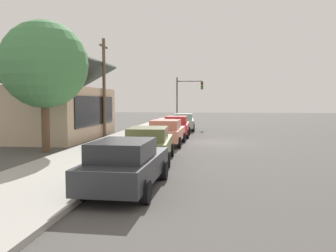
{
  "coord_description": "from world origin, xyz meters",
  "views": [
    {
      "loc": [
        -23.79,
        -0.0,
        2.77
      ],
      "look_at": [
        -2.2,
        2.63,
        1.23
      ],
      "focal_mm": 38.11,
      "sensor_mm": 36.0,
      "label": 1
    }
  ],
  "objects_px": {
    "car_seafoam": "(183,122)",
    "traffic_light_main": "(187,94)",
    "car_olive": "(149,144)",
    "car_charcoal": "(126,164)",
    "shade_tree": "(44,65)",
    "car_coral": "(166,132)",
    "utility_pole_wooden": "(104,86)",
    "car_cherry": "(177,126)",
    "fire_hydrant_red": "(102,159)"
  },
  "relations": [
    {
      "from": "traffic_light_main",
      "to": "utility_pole_wooden",
      "type": "bearing_deg",
      "value": 151.8
    },
    {
      "from": "utility_pole_wooden",
      "to": "car_cherry",
      "type": "bearing_deg",
      "value": -82.2
    },
    {
      "from": "car_charcoal",
      "to": "car_seafoam",
      "type": "relative_size",
      "value": 1.04
    },
    {
      "from": "car_olive",
      "to": "utility_pole_wooden",
      "type": "xyz_separation_m",
      "value": [
        10.79,
        5.39,
        3.11
      ]
    },
    {
      "from": "car_coral",
      "to": "car_olive",
      "type": "bearing_deg",
      "value": -179.35
    },
    {
      "from": "shade_tree",
      "to": "utility_pole_wooden",
      "type": "xyz_separation_m",
      "value": [
        8.59,
        -0.6,
        -0.73
      ]
    },
    {
      "from": "car_olive",
      "to": "shade_tree",
      "type": "distance_m",
      "value": 7.46
    },
    {
      "from": "car_coral",
      "to": "utility_pole_wooden",
      "type": "height_order",
      "value": "utility_pole_wooden"
    },
    {
      "from": "car_charcoal",
      "to": "car_seafoam",
      "type": "distance_m",
      "value": 22.37
    },
    {
      "from": "traffic_light_main",
      "to": "car_charcoal",
      "type": "bearing_deg",
      "value": 179.85
    },
    {
      "from": "car_seafoam",
      "to": "traffic_light_main",
      "type": "height_order",
      "value": "traffic_light_main"
    },
    {
      "from": "car_olive",
      "to": "utility_pole_wooden",
      "type": "relative_size",
      "value": 0.64
    },
    {
      "from": "car_charcoal",
      "to": "shade_tree",
      "type": "relative_size",
      "value": 0.7
    },
    {
      "from": "car_seafoam",
      "to": "traffic_light_main",
      "type": "relative_size",
      "value": 0.91
    },
    {
      "from": "car_olive",
      "to": "traffic_light_main",
      "type": "bearing_deg",
      "value": -3.84
    },
    {
      "from": "car_coral",
      "to": "utility_pole_wooden",
      "type": "xyz_separation_m",
      "value": [
        4.64,
        5.41,
        3.11
      ]
    },
    {
      "from": "car_cherry",
      "to": "fire_hydrant_red",
      "type": "bearing_deg",
      "value": 172.33
    },
    {
      "from": "car_cherry",
      "to": "shade_tree",
      "type": "distance_m",
      "value": 11.82
    },
    {
      "from": "car_olive",
      "to": "car_charcoal",
      "type": "bearing_deg",
      "value": 179.05
    },
    {
      "from": "car_coral",
      "to": "traffic_light_main",
      "type": "bearing_deg",
      "value": -0.08
    },
    {
      "from": "car_olive",
      "to": "car_coral",
      "type": "xyz_separation_m",
      "value": [
        6.15,
        -0.02,
        0.0
      ]
    },
    {
      "from": "traffic_light_main",
      "to": "fire_hydrant_red",
      "type": "xyz_separation_m",
      "value": [
        -23.9,
        1.66,
        -2.99
      ]
    },
    {
      "from": "car_olive",
      "to": "car_seafoam",
      "type": "height_order",
      "value": "same"
    },
    {
      "from": "car_cherry",
      "to": "fire_hydrant_red",
      "type": "relative_size",
      "value": 6.65
    },
    {
      "from": "traffic_light_main",
      "to": "car_olive",
      "type": "bearing_deg",
      "value": 179.28
    },
    {
      "from": "car_cherry",
      "to": "utility_pole_wooden",
      "type": "distance_m",
      "value": 6.39
    },
    {
      "from": "traffic_light_main",
      "to": "fire_hydrant_red",
      "type": "distance_m",
      "value": 24.14
    },
    {
      "from": "utility_pole_wooden",
      "to": "fire_hydrant_red",
      "type": "distance_m",
      "value": 14.35
    },
    {
      "from": "car_cherry",
      "to": "car_seafoam",
      "type": "xyz_separation_m",
      "value": [
        5.61,
        -0.07,
        0.0
      ]
    },
    {
      "from": "utility_pole_wooden",
      "to": "car_coral",
      "type": "bearing_deg",
      "value": -130.59
    },
    {
      "from": "car_olive",
      "to": "car_coral",
      "type": "distance_m",
      "value": 6.15
    },
    {
      "from": "car_cherry",
      "to": "car_seafoam",
      "type": "relative_size",
      "value": 1.0
    },
    {
      "from": "car_charcoal",
      "to": "utility_pole_wooden",
      "type": "xyz_separation_m",
      "value": [
        15.99,
        5.59,
        3.11
      ]
    },
    {
      "from": "car_seafoam",
      "to": "fire_hydrant_red",
      "type": "bearing_deg",
      "value": 171.92
    },
    {
      "from": "shade_tree",
      "to": "utility_pole_wooden",
      "type": "height_order",
      "value": "utility_pole_wooden"
    },
    {
      "from": "car_charcoal",
      "to": "shade_tree",
      "type": "distance_m",
      "value": 10.39
    },
    {
      "from": "car_olive",
      "to": "shade_tree",
      "type": "bearing_deg",
      "value": 66.71
    },
    {
      "from": "shade_tree",
      "to": "fire_hydrant_red",
      "type": "bearing_deg",
      "value": -135.92
    },
    {
      "from": "fire_hydrant_red",
      "to": "traffic_light_main",
      "type": "bearing_deg",
      "value": -3.97
    },
    {
      "from": "traffic_light_main",
      "to": "utility_pole_wooden",
      "type": "xyz_separation_m",
      "value": [
        -10.56,
        5.66,
        0.44
      ]
    },
    {
      "from": "car_cherry",
      "to": "utility_pole_wooden",
      "type": "xyz_separation_m",
      "value": [
        -0.76,
        5.53,
        3.11
      ]
    },
    {
      "from": "car_charcoal",
      "to": "shade_tree",
      "type": "bearing_deg",
      "value": 41.56
    },
    {
      "from": "car_charcoal",
      "to": "car_coral",
      "type": "relative_size",
      "value": 1.03
    },
    {
      "from": "car_seafoam",
      "to": "shade_tree",
      "type": "height_order",
      "value": "shade_tree"
    },
    {
      "from": "car_olive",
      "to": "fire_hydrant_red",
      "type": "distance_m",
      "value": 2.92
    },
    {
      "from": "utility_pole_wooden",
      "to": "car_seafoam",
      "type": "bearing_deg",
      "value": -41.34
    },
    {
      "from": "car_charcoal",
      "to": "car_olive",
      "type": "relative_size",
      "value": 1.02
    },
    {
      "from": "car_coral",
      "to": "car_charcoal",
      "type": "bearing_deg",
      "value": -178.27
    },
    {
      "from": "fire_hydrant_red",
      "to": "car_olive",
      "type": "bearing_deg",
      "value": -28.63
    },
    {
      "from": "utility_pole_wooden",
      "to": "car_charcoal",
      "type": "bearing_deg",
      "value": -160.74
    }
  ]
}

